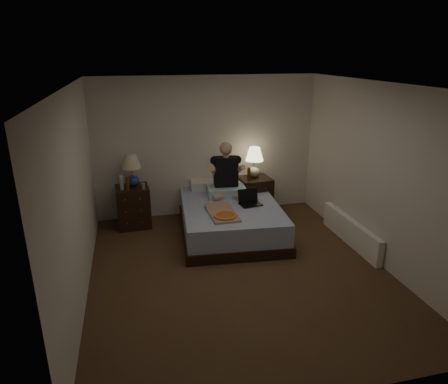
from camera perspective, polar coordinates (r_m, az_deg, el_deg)
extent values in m
cube|color=brown|center=(5.65, 2.15, -11.16)|extent=(4.00, 4.50, 0.00)
cube|color=white|center=(4.88, 2.54, 15.04)|extent=(4.00, 4.50, 0.00)
cube|color=silver|center=(7.24, -2.49, 6.46)|extent=(4.00, 0.00, 2.50)
cube|color=silver|center=(3.21, 13.42, -11.55)|extent=(4.00, 0.00, 2.50)
cube|color=silver|center=(5.00, -20.36, -0.78)|extent=(0.00, 4.50, 2.50)
cube|color=silver|center=(5.96, 21.19, 2.31)|extent=(0.00, 4.50, 2.50)
cube|color=#5269A4|center=(6.65, 0.88, -3.72)|extent=(1.71, 2.18, 0.52)
cube|color=black|center=(7.03, -12.83, -2.06)|extent=(0.57, 0.52, 0.71)
cube|color=black|center=(7.35, 4.41, -0.64)|extent=(0.58, 0.53, 0.71)
cylinder|color=silver|center=(6.78, -14.41, 1.33)|extent=(0.07, 0.07, 0.25)
cylinder|color=beige|center=(6.76, -11.48, 0.82)|extent=(0.07, 0.07, 0.10)
cylinder|color=#602D0D|center=(6.71, -13.61, 1.13)|extent=(0.06, 0.06, 0.23)
cylinder|color=#5B340D|center=(7.10, 3.59, 2.65)|extent=(0.06, 0.06, 0.23)
cube|color=white|center=(6.60, 17.65, -5.43)|extent=(0.10, 1.60, 0.40)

